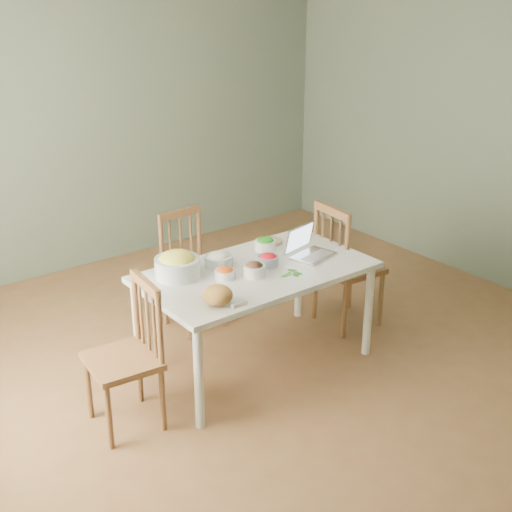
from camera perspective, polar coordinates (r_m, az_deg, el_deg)
floor at (r=5.09m, az=1.01°, el=-8.67°), size 5.00×5.00×0.00m
wall_back at (r=6.63m, az=-12.70°, el=10.79°), size 5.00×0.00×2.70m
wall_right at (r=6.36m, az=19.31°, el=9.61°), size 0.00×5.00×2.70m
dining_table at (r=4.87m, az=-0.00°, el=-5.17°), size 1.60×0.90×0.75m
chair_far at (r=5.38m, az=-5.19°, el=-1.31°), size 0.43×0.41×0.94m
chair_left at (r=4.26m, az=-11.18°, el=-8.35°), size 0.45×0.46×0.96m
chair_right at (r=5.44m, az=7.82°, el=-0.69°), size 0.47×0.49×1.03m
bread_boule at (r=4.20m, az=-3.25°, el=-3.30°), size 0.25×0.25×0.12m
butter_stick at (r=4.19m, az=-1.42°, el=-4.07°), size 0.10×0.03×0.03m
bowl_squash at (r=4.59m, az=-6.62°, el=-0.69°), size 0.37×0.37×0.18m
bowl_carrot at (r=4.55m, az=-2.62°, el=-1.44°), size 0.17×0.17×0.08m
bowl_onion at (r=4.74m, az=-3.15°, el=-0.30°), size 0.24×0.24×0.11m
bowl_mushroom at (r=4.58m, az=-0.14°, el=-1.13°), size 0.17×0.17×0.10m
bowl_redpep at (r=4.75m, az=1.03°, el=-0.31°), size 0.20×0.20×0.09m
bowl_broccoli at (r=5.02m, az=0.79°, el=1.05°), size 0.19×0.19×0.10m
flatbread at (r=5.17m, az=1.14°, el=1.22°), size 0.21×0.21×0.02m
basil_bunch at (r=4.63m, az=2.87°, el=-1.43°), size 0.18×0.18×0.02m
laptop at (r=4.89m, az=4.86°, el=1.12°), size 0.36×0.32×0.21m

